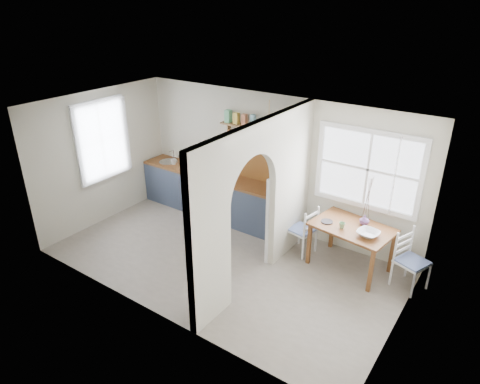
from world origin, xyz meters
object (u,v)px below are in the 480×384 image
Objects in this scene: chair_right at (412,261)px; vase at (364,220)px; dining_table at (350,247)px; chair_left at (302,229)px; kettle at (286,189)px.

vase is at bearing 101.37° from chair_right.
dining_table is at bearing -124.98° from vase.
chair_left reaches higher than dining_table.
dining_table is 0.88m from chair_left.
chair_right is 0.95m from vase.
dining_table is at bearing 112.73° from chair_right.
chair_right and vase have the same top height.
kettle is at bearing -105.94° from chair_left.
chair_right is 2.41m from kettle.
kettle reaches higher than chair_right.
chair_left is at bearing -170.60° from dining_table.
dining_table is 1.51m from kettle.
chair_right is at bearing 101.97° from chair_left.
chair_left is 4.00× the size of kettle.
chair_right reaches higher than dining_table.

